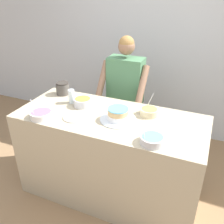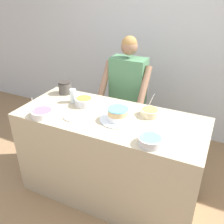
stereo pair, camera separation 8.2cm
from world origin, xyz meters
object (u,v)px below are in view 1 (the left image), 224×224
object	(u,v)px
cake	(118,115)
drinking_glass	(72,96)
frosting_bowl_purple	(42,114)
ceramic_plate	(75,117)
frosting_bowl_yellow	(149,111)
stoneware_jar	(63,88)
frosting_bowl_blue	(152,140)
person_baker	(125,90)
frosting_bowl_orange	(83,102)

from	to	relation	value
cake	drinking_glass	bearing A→B (deg)	165.74
frosting_bowl_purple	ceramic_plate	xyz separation A→B (m)	(0.28, 0.12, -0.03)
frosting_bowl_yellow	stoneware_jar	distance (m)	1.02
frosting_bowl_purple	ceramic_plate	world-z (taller)	frosting_bowl_purple
frosting_bowl_blue	frosting_bowl_yellow	bearing A→B (deg)	108.50
person_baker	drinking_glass	size ratio (longest dim) A/B	10.72
frosting_bowl_purple	frosting_bowl_yellow	world-z (taller)	frosting_bowl_yellow
person_baker	cake	xyz separation A→B (m)	(0.21, -0.75, 0.08)
frosting_bowl_purple	stoneware_jar	world-z (taller)	frosting_bowl_purple
drinking_glass	stoneware_jar	size ratio (longest dim) A/B	1.02
cake	stoneware_jar	bearing A→B (deg)	159.07
frosting_bowl_orange	cake	bearing A→B (deg)	-16.48
cake	frosting_bowl_purple	world-z (taller)	frosting_bowl_purple
frosting_bowl_yellow	stoneware_jar	size ratio (longest dim) A/B	1.37
frosting_bowl_purple	frosting_bowl_orange	bearing A→B (deg)	57.59
person_baker	stoneware_jar	world-z (taller)	person_baker
frosting_bowl_orange	stoneware_jar	world-z (taller)	stoneware_jar
drinking_glass	stoneware_jar	bearing A→B (deg)	143.68
frosting_bowl_orange	drinking_glass	xyz separation A→B (m)	(-0.14, 0.02, 0.03)
ceramic_plate	frosting_bowl_blue	bearing A→B (deg)	-8.94
frosting_bowl_yellow	frosting_bowl_blue	bearing A→B (deg)	-71.50
frosting_bowl_blue	stoneware_jar	world-z (taller)	frosting_bowl_blue
person_baker	frosting_bowl_blue	bearing A→B (deg)	-59.08
frosting_bowl_yellow	person_baker	bearing A→B (deg)	129.05
person_baker	stoneware_jar	size ratio (longest dim) A/B	10.93
frosting_bowl_orange	frosting_bowl_blue	bearing A→B (deg)	-24.20
frosting_bowl_purple	person_baker	bearing A→B (deg)	65.25
frosting_bowl_purple	stoneware_jar	distance (m)	0.55
ceramic_plate	frosting_bowl_orange	bearing A→B (deg)	101.23
person_baker	frosting_bowl_blue	world-z (taller)	person_baker
frosting_bowl_purple	stoneware_jar	size ratio (longest dim) A/B	1.48
frosting_bowl_orange	drinking_glass	world-z (taller)	drinking_glass
drinking_glass	ceramic_plate	xyz separation A→B (m)	(0.19, -0.26, -0.07)
person_baker	drinking_glass	xyz separation A→B (m)	(-0.36, -0.61, 0.10)
cake	person_baker	bearing A→B (deg)	105.71
person_baker	frosting_bowl_orange	world-z (taller)	person_baker
cake	frosting_bowl_yellow	world-z (taller)	frosting_bowl_yellow
cake	stoneware_jar	size ratio (longest dim) A/B	2.34
frosting_bowl_yellow	frosting_bowl_purple	bearing A→B (deg)	-154.06
frosting_bowl_yellow	ceramic_plate	world-z (taller)	frosting_bowl_yellow
frosting_bowl_blue	drinking_glass	distance (m)	1.03
stoneware_jar	frosting_bowl_purple	bearing A→B (deg)	-77.79
frosting_bowl_blue	cake	bearing A→B (deg)	148.01
person_baker	ceramic_plate	size ratio (longest dim) A/B	7.24
frosting_bowl_blue	stoneware_jar	size ratio (longest dim) A/B	1.36
frosting_bowl_purple	frosting_bowl_blue	bearing A→B (deg)	-0.16
frosting_bowl_orange	ceramic_plate	bearing A→B (deg)	-78.77
frosting_bowl_blue	stoneware_jar	xyz separation A→B (m)	(-1.17, 0.54, 0.03)
frosting_bowl_orange	stoneware_jar	distance (m)	0.39
stoneware_jar	frosting_bowl_yellow	bearing A→B (deg)	-5.42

